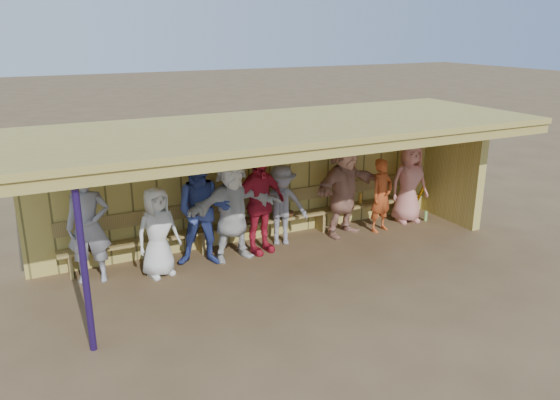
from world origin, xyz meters
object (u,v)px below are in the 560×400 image
object	(u,v)px
player_extra	(232,208)
player_b	(158,232)
player_d	(259,203)
player_a	(89,227)
bench	(263,215)
player_g	(382,195)
player_f	(344,187)
player_h	(409,183)
player_e	(281,205)
player_c	(203,211)

from	to	relation	value
player_extra	player_b	bearing A→B (deg)	-177.55
player_extra	player_d	bearing A→B (deg)	4.62
player_a	bench	world-z (taller)	player_a
player_a	player_g	bearing A→B (deg)	12.63
player_d	player_f	xyz separation A→B (m)	(1.90, 0.09, 0.04)
player_b	player_a	bearing A→B (deg)	151.07
player_d	player_extra	distance (m)	0.55
player_b	player_extra	bearing A→B (deg)	-9.72
player_h	player_extra	distance (m)	4.12
player_a	player_g	world-z (taller)	player_a
player_e	player_c	bearing A→B (deg)	-148.52
player_d	bench	bearing A→B (deg)	47.82
player_b	player_c	xyz separation A→B (m)	(0.83, 0.09, 0.22)
player_g	bench	world-z (taller)	player_g
player_e	player_g	distance (m)	2.17
player_b	player_h	world-z (taller)	player_h
player_extra	player_e	bearing A→B (deg)	11.39
player_c	player_g	distance (m)	3.81
player_d	bench	world-z (taller)	player_d
player_b	player_g	xyz separation A→B (m)	(4.63, 0.07, -0.02)
player_c	player_h	size ratio (longest dim) A/B	1.15
player_a	player_b	size ratio (longest dim) A/B	1.23
player_b	player_e	world-z (taller)	player_e
player_a	player_c	distance (m)	1.89
player_a	player_f	size ratio (longest dim) A/B	0.96
player_extra	bench	distance (m)	1.10
player_a	player_g	size ratio (longest dim) A/B	1.25
player_f	player_h	distance (m)	1.68
player_d	player_g	bearing A→B (deg)	-13.40
player_c	bench	size ratio (longest dim) A/B	0.26
player_a	player_d	world-z (taller)	same
bench	player_c	bearing A→B (deg)	-157.77
player_c	bench	bearing A→B (deg)	44.37
player_a	player_extra	size ratio (longest dim) A/B	0.99
player_c	bench	world-z (taller)	player_c
player_e	player_h	world-z (taller)	player_h
player_h	player_g	bearing A→B (deg)	-158.26
player_c	player_g	size ratio (longest dim) A/B	1.31
player_a	player_f	bearing A→B (deg)	14.41
player_b	player_g	size ratio (longest dim) A/B	1.02
player_a	player_d	bearing A→B (deg)	12.44
player_e	player_f	distance (m)	1.37
player_b	bench	xyz separation A→B (m)	(2.23, 0.66, -0.25)
player_g	player_h	bearing A→B (deg)	0.84
player_h	bench	world-z (taller)	player_h
player_d	player_h	size ratio (longest dim) A/B	1.10
player_a	player_h	bearing A→B (deg)	14.79
player_b	player_extra	size ratio (longest dim) A/B	0.81
player_b	player_e	bearing A→B (deg)	-5.69
player_g	player_h	distance (m)	0.90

